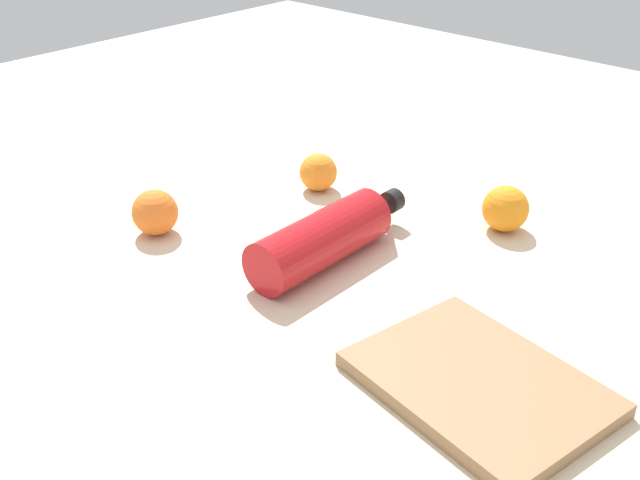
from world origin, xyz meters
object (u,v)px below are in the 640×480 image
(orange_1, at_px, (318,172))
(orange_2, at_px, (155,212))
(water_bottle, at_px, (331,234))
(orange_0, at_px, (505,209))
(cutting_board, at_px, (479,384))

(orange_1, height_order, orange_2, orange_2)
(water_bottle, height_order, orange_1, water_bottle)
(orange_0, distance_m, orange_2, 0.51)
(orange_0, xyz_separation_m, orange_2, (0.37, 0.35, -0.00))
(orange_0, xyz_separation_m, cutting_board, (-0.17, 0.34, -0.02))
(orange_0, relative_size, cutting_board, 0.27)
(orange_1, bearing_deg, water_bottle, 137.28)
(water_bottle, bearing_deg, orange_1, 46.16)
(orange_0, xyz_separation_m, orange_1, (0.30, 0.08, -0.00))
(orange_0, relative_size, orange_1, 1.11)
(water_bottle, distance_m, orange_2, 0.26)
(orange_1, distance_m, orange_2, 0.28)
(orange_2, distance_m, cutting_board, 0.54)
(water_bottle, bearing_deg, cutting_board, -109.91)
(orange_1, bearing_deg, orange_2, 75.21)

